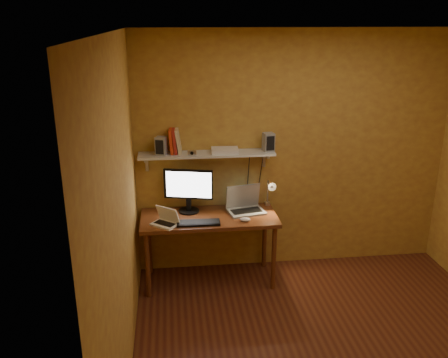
{
  "coord_description": "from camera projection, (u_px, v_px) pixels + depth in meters",
  "views": [
    {
      "loc": [
        -1.33,
        -3.2,
        2.69
      ],
      "look_at": [
        -0.81,
        1.18,
        1.18
      ],
      "focal_mm": 38.0,
      "sensor_mm": 36.0,
      "label": 1
    }
  ],
  "objects": [
    {
      "name": "books",
      "position": [
        175.0,
        141.0,
        4.81
      ],
      "size": [
        0.14,
        0.17,
        0.25
      ],
      "color": "red",
      "rests_on": "wall_shelf"
    },
    {
      "name": "mouse",
      "position": [
        245.0,
        219.0,
        4.75
      ],
      "size": [
        0.12,
        0.09,
        0.04
      ],
      "primitive_type": "ellipsoid",
      "rotation": [
        0.0,
        0.0,
        -0.25
      ],
      "color": "white",
      "rests_on": "desk"
    },
    {
      "name": "speaker_left",
      "position": [
        161.0,
        146.0,
        4.76
      ],
      "size": [
        0.13,
        0.13,
        0.18
      ],
      "primitive_type": "cube",
      "rotation": [
        0.0,
        0.0,
        -0.32
      ],
      "color": "gray",
      "rests_on": "wall_shelf"
    },
    {
      "name": "wall_shelf",
      "position": [
        207.0,
        154.0,
        4.86
      ],
      "size": [
        1.4,
        0.25,
        0.21
      ],
      "color": "silver",
      "rests_on": "room"
    },
    {
      "name": "speaker_right",
      "position": [
        268.0,
        142.0,
        4.89
      ],
      "size": [
        0.12,
        0.12,
        0.19
      ],
      "primitive_type": "cube",
      "rotation": [
        0.0,
        0.0,
        0.17
      ],
      "color": "gray",
      "rests_on": "wall_shelf"
    },
    {
      "name": "shelf_camera",
      "position": [
        192.0,
        153.0,
        4.76
      ],
      "size": [
        0.09,
        0.05,
        0.05
      ],
      "color": "silver",
      "rests_on": "wall_shelf"
    },
    {
      "name": "desk_lamp",
      "position": [
        270.0,
        190.0,
        5.0
      ],
      "size": [
        0.09,
        0.23,
        0.38
      ],
      "color": "silver",
      "rests_on": "desk"
    },
    {
      "name": "netbook",
      "position": [
        166.0,
        220.0,
        4.67
      ],
      "size": [
        0.3,
        0.29,
        0.18
      ],
      "rotation": [
        0.0,
        0.0,
        -0.67
      ],
      "color": "white",
      "rests_on": "desk"
    },
    {
      "name": "desk",
      "position": [
        209.0,
        224.0,
        4.91
      ],
      "size": [
        1.4,
        0.6,
        0.75
      ],
      "color": "brown",
      "rests_on": "ground"
    },
    {
      "name": "monitor",
      "position": [
        188.0,
        188.0,
        4.91
      ],
      "size": [
        0.51,
        0.26,
        0.46
      ],
      "rotation": [
        0.0,
        0.0,
        -0.24
      ],
      "color": "black",
      "rests_on": "desk"
    },
    {
      "name": "room",
      "position": [
        347.0,
        210.0,
        3.6
      ],
      "size": [
        3.44,
        3.24,
        2.64
      ],
      "color": "#5E2D18",
      "rests_on": "ground"
    },
    {
      "name": "laptop",
      "position": [
        245.0,
        204.0,
        4.99
      ],
      "size": [
        0.42,
        0.34,
        0.28
      ],
      "rotation": [
        0.0,
        0.0,
        0.21
      ],
      "color": "gray",
      "rests_on": "desk"
    },
    {
      "name": "keyboard",
      "position": [
        198.0,
        223.0,
        4.69
      ],
      "size": [
        0.43,
        0.15,
        0.02
      ],
      "primitive_type": "cube",
      "rotation": [
        0.0,
        0.0,
        -0.03
      ],
      "color": "black",
      "rests_on": "desk"
    },
    {
      "name": "router",
      "position": [
        225.0,
        150.0,
        4.86
      ],
      "size": [
        0.28,
        0.2,
        0.05
      ],
      "primitive_type": "cube",
      "rotation": [
        0.0,
        0.0,
        -0.06
      ],
      "color": "white",
      "rests_on": "wall_shelf"
    }
  ]
}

